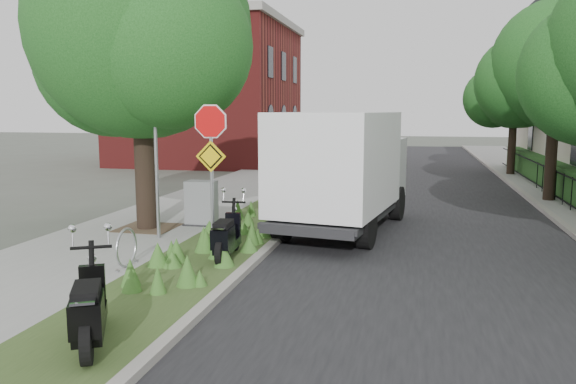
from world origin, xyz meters
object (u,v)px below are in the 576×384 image
Objects in this scene: scooter_far at (226,240)px; box_truck at (343,166)px; utility_cabinet at (201,204)px; scooter_near at (89,317)px; sign_assembly at (211,149)px.

scooter_far is 4.31m from box_truck.
box_truck is at bearing 8.12° from utility_cabinet.
scooter_near is 7.76m from utility_cabinet.
box_truck is 5.20× the size of utility_cabinet.
scooter_far is (0.25, 4.42, -0.03)m from scooter_near.
box_truck is at bearing 57.01° from sign_assembly.
scooter_near is at bearing -104.52° from box_truck.
sign_assembly reaches higher than scooter_far.
utility_cabinet is at bearing 115.64° from sign_assembly.
scooter_near is (0.12, -4.69, -1.78)m from sign_assembly.
scooter_far is 3.65m from utility_cabinet.
box_truck is at bearing 63.40° from scooter_far.
box_truck is (2.23, 3.43, -0.63)m from sign_assembly.
sign_assembly reaches higher than utility_cabinet.
box_truck reaches higher than scooter_near.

